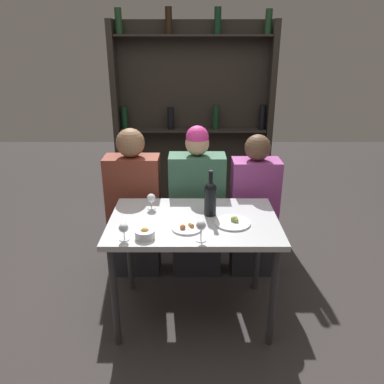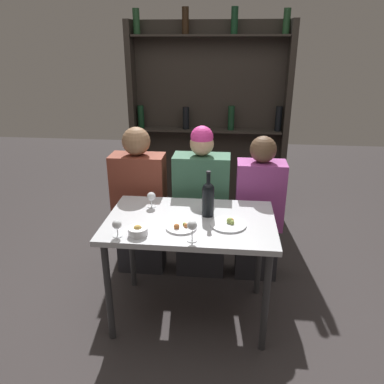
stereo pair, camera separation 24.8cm
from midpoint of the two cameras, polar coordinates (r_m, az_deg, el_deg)
The scene contains 13 objects.
ground_plane at distance 2.86m, azimuth 2.38°, elevation -17.96°, with size 10.00×10.00×0.00m, color #332D2D.
dining_table at distance 2.48m, azimuth 2.62°, elevation -5.92°, with size 1.10×0.70×0.75m.
wine_rack_wall at distance 4.10m, azimuth 4.31°, elevation 11.35°, with size 1.68×0.21×2.15m.
wine_bottle at distance 2.45m, azimuth 5.36°, elevation -0.91°, with size 0.08×0.08×0.31m.
wine_glass_0 at distance 2.60m, azimuth -3.52°, elevation -0.83°, with size 0.06×0.06×0.11m.
wine_glass_1 at distance 2.15m, azimuth 3.33°, elevation -5.34°, with size 0.06×0.06×0.13m.
wine_glass_2 at distance 2.23m, azimuth -8.27°, elevation -5.13°, with size 0.06×0.06×0.10m.
food_plate_0 at distance 2.39m, azimuth 8.61°, elevation -4.89°, with size 0.23×0.23×0.05m.
food_plate_1 at distance 2.32m, azimuth 1.40°, elevation -5.44°, with size 0.19×0.19×0.04m.
snack_bowl at distance 2.25m, azimuth -5.13°, elevation -6.00°, with size 0.12×0.12×0.07m.
seated_person_left at distance 3.07m, azimuth -5.69°, elevation -2.17°, with size 0.42×0.22×1.23m.
seated_person_center at distance 3.01m, azimuth 3.77°, elevation -2.43°, with size 0.44×0.22×1.25m.
seated_person_right at distance 3.05m, azimuth 12.42°, elevation -3.26°, with size 0.37×0.22×1.19m.
Camera 2 is at (0.24, -2.18, 1.83)m, focal length 35.00 mm.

